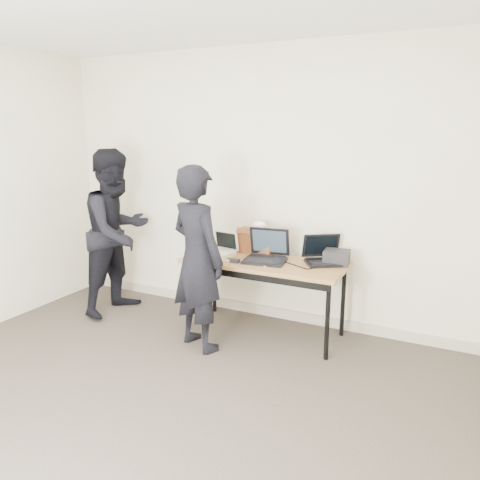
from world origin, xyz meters
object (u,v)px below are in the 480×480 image
Objects in this scene: desk at (264,267)px; laptop_beige at (220,250)px; laptop_right at (324,256)px; equipment_box at (337,257)px; person_typist at (197,259)px; person_observer at (117,232)px; leather_satchel at (257,241)px; laptop_center at (266,254)px.

desk is 4.77× the size of laptop_beige.
laptop_right reaches higher than equipment_box.
person_typist is 0.95× the size of person_observer.
leather_satchel is at bearing 46.46° from laptop_beige.
person_typist is at bearing -175.55° from laptop_right.
person_observer reaches higher than desk.
person_typist is (-1.04, -0.70, 0.03)m from equipment_box.
laptop_right reaches higher than laptop_beige.
person_observer is (-2.12, -0.32, 0.08)m from laptop_right.
laptop_center is at bearing -78.99° from person_observer.
person_typist is at bearing -146.29° from equipment_box.
leather_satchel reaches higher than equipment_box.
leather_satchel is (0.29, 0.22, 0.08)m from laptop_beige.
laptop_right is 0.69m from leather_satchel.
person_observer is at bearing -175.30° from desk.
laptop_beige is 0.74× the size of laptop_center.
equipment_box is 1.26m from person_typist.
laptop_beige reaches higher than desk.
laptop_center is (0.48, 0.01, 0.02)m from laptop_beige.
laptop_beige is 1.11m from equipment_box.
leather_satchel is 0.81m from equipment_box.
desk is 0.92× the size of person_typist.
laptop_right is (0.98, 0.18, 0.01)m from laptop_beige.
person_observer reaches higher than laptop_center.
person_observer is at bearing -163.10° from laptop_beige.
desk is 0.87× the size of person_observer.
desk is at bearing -79.88° from person_observer.
person_observer is (-1.14, -0.14, 0.10)m from laptop_beige.
laptop_beige is at bearing -139.62° from leather_satchel.
laptop_center is 1.63m from person_observer.
leather_satchel reaches higher than laptop_right.
leather_satchel is at bearing -70.47° from person_observer.
laptop_right is at bearing 20.46° from desk.
person_typist is at bearing -101.84° from person_observer.
equipment_box is at bearing -124.96° from person_typist.
leather_satchel is 0.21× the size of person_observer.
leather_satchel is 0.23× the size of person_typist.
leather_satchel reaches higher than laptop_beige.
laptop_right is 2.08× the size of equipment_box.
equipment_box is (0.12, 0.00, 0.01)m from laptop_right.
equipment_box is at bearing -31.84° from laptop_right.
person_observer is (-2.24, -0.33, 0.08)m from equipment_box.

